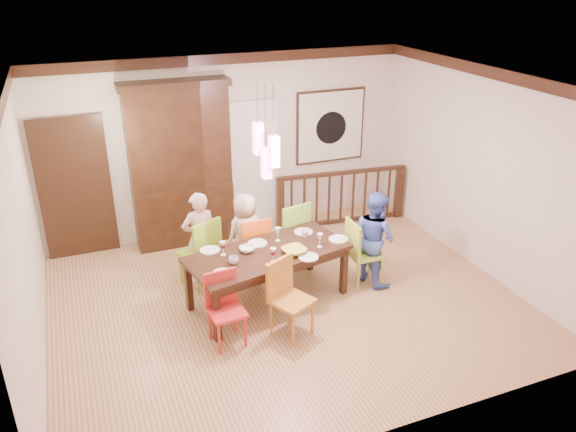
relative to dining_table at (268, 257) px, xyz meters
name	(u,v)px	position (x,y,z in m)	size (l,w,h in m)	color
floor	(286,301)	(0.21, -0.09, -0.67)	(6.00, 6.00, 0.00)	#8F6945
ceiling	(285,83)	(0.21, -0.09, 2.23)	(6.00, 6.00, 0.00)	white
wall_back	(229,146)	(0.21, 2.41, 0.78)	(6.00, 6.00, 0.00)	beige
wall_left	(21,242)	(-2.79, -0.09, 0.78)	(5.00, 5.00, 0.00)	beige
wall_right	(482,171)	(3.21, -0.09, 0.78)	(5.00, 5.00, 0.00)	beige
crown_molding	(285,90)	(0.21, -0.09, 2.15)	(6.00, 5.00, 0.16)	black
panel_door	(76,190)	(-2.19, 2.36, 0.38)	(1.04, 0.07, 2.24)	black
white_doorway	(250,167)	(0.56, 2.38, 0.38)	(0.97, 0.05, 2.22)	silver
painting	(330,126)	(2.01, 2.37, 0.93)	(1.25, 0.06, 1.25)	black
pendant_cluster	(266,150)	(0.00, 0.00, 1.44)	(0.27, 0.21, 1.14)	#FF4C82
dining_table	(268,257)	(0.00, 0.00, 0.00)	(2.23, 1.35, 0.75)	black
chair_far_left	(198,247)	(-0.74, 0.77, -0.08)	(0.62, 0.62, 1.03)	#85BF28
chair_far_mid	(252,242)	(0.02, 0.71, -0.12)	(0.44, 0.44, 0.96)	orange
chair_far_right	(289,229)	(0.62, 0.83, -0.07)	(0.55, 0.55, 1.03)	#83CE3D
chair_near_left	(226,306)	(-0.76, -0.67, -0.16)	(0.43, 0.43, 0.89)	red
chair_near_mid	(292,295)	(0.01, -0.80, -0.11)	(0.59, 0.59, 0.97)	#B97428
chair_end_right	(365,248)	(1.41, -0.06, -0.11)	(0.45, 0.45, 0.97)	#A1BD36
china_hutch	(180,165)	(-0.63, 2.21, 0.63)	(1.64, 0.46, 2.59)	black
balustrade	(341,196)	(2.01, 1.86, -0.16)	(2.30, 0.32, 0.96)	black
person_far_left	(200,238)	(-0.70, 0.84, 0.01)	(0.49, 0.32, 1.35)	beige
person_far_mid	(246,234)	(-0.02, 0.88, -0.06)	(0.59, 0.39, 1.21)	beige
person_end_right	(375,238)	(1.56, -0.03, 0.01)	(0.66, 0.51, 1.35)	#4763C7
serving_bowl	(294,251)	(0.29, -0.18, 0.12)	(0.30, 0.30, 0.07)	gold
small_bowl	(247,249)	(-0.25, 0.09, 0.12)	(0.21, 0.21, 0.06)	white
cup_left	(234,260)	(-0.50, -0.15, 0.13)	(0.12, 0.12, 0.10)	silver
cup_right	(305,234)	(0.61, 0.21, 0.13)	(0.10, 0.10, 0.09)	silver
plate_far_left	(210,250)	(-0.69, 0.29, 0.09)	(0.26, 0.26, 0.01)	white
plate_far_mid	(257,243)	(-0.05, 0.25, 0.09)	(0.26, 0.26, 0.01)	white
plate_far_right	(303,232)	(0.65, 0.34, 0.09)	(0.26, 0.26, 0.01)	white
plate_near_left	(223,274)	(-0.70, -0.35, 0.09)	(0.26, 0.26, 0.01)	white
plate_near_mid	(308,257)	(0.42, -0.35, 0.09)	(0.26, 0.26, 0.01)	white
plate_end_right	(338,239)	(0.99, -0.04, 0.09)	(0.26, 0.26, 0.01)	white
wine_glass_a	(223,248)	(-0.56, 0.12, 0.18)	(0.08, 0.08, 0.19)	#590C19
wine_glass_b	(278,234)	(0.23, 0.24, 0.18)	(0.08, 0.08, 0.19)	silver
wine_glass_c	(273,255)	(-0.03, -0.29, 0.18)	(0.08, 0.08, 0.19)	#590C19
wine_glass_d	(320,240)	(0.67, -0.13, 0.18)	(0.08, 0.08, 0.19)	silver
napkin	(274,265)	(-0.06, -0.38, 0.09)	(0.18, 0.14, 0.01)	#D83359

